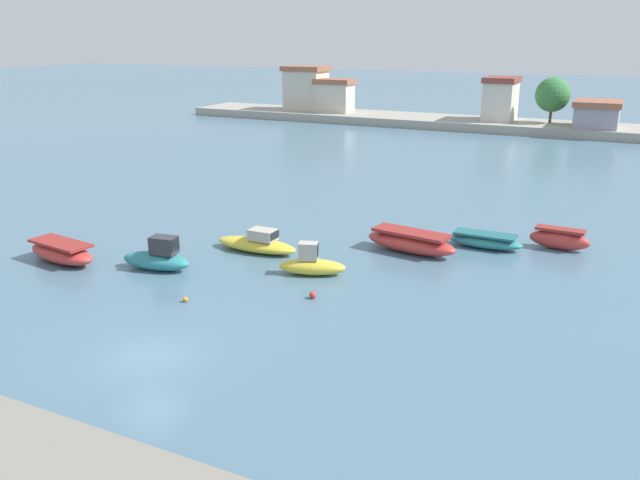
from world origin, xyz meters
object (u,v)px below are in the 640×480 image
Objects in this scene: moored_boat_5 at (485,241)px; moored_boat_6 at (559,239)px; moored_boat_0 at (62,252)px; mooring_buoy_0 at (185,299)px; moored_boat_3 at (312,264)px; moored_boat_1 at (158,258)px; moored_boat_4 at (411,242)px; moored_boat_2 at (257,244)px; mooring_buoy_1 at (313,295)px.

moored_boat_5 is 1.28× the size of moored_boat_6.
moored_boat_5 is at bearing 39.76° from moored_boat_0.
moored_boat_6 is (24.56, 14.52, 0.04)m from moored_boat_0.
moored_boat_5 reaches higher than mooring_buoy_0.
moored_boat_3 is 1.07× the size of moored_boat_6.
moored_boat_1 is at bearing -179.21° from moored_boat_3.
moored_boat_1 reaches higher than moored_boat_4.
mooring_buoy_1 is at bearing -39.05° from moored_boat_2.
moored_boat_5 is 12.75m from mooring_buoy_1.
moored_boat_6 reaches higher than moored_boat_0.
moored_boat_3 reaches higher than mooring_buoy_0.
moored_boat_4 is (11.30, 8.74, -0.04)m from moored_boat_1.
moored_boat_0 is 24.25m from moored_boat_5.
moored_boat_2 is 1.48× the size of moored_boat_6.
moored_boat_6 is (4.00, 1.65, 0.19)m from moored_boat_5.
moored_boat_0 is at bearing 178.07° from moored_boat_3.
moored_boat_5 reaches higher than mooring_buoy_1.
moored_boat_2 is 0.89× the size of moored_boat_4.
moored_boat_0 is 5.75m from moored_boat_1.
moored_boat_3 is 15.14m from moored_boat_6.
mooring_buoy_0 is at bearing -142.04° from moored_boat_3.
moored_boat_4 is at bearing 38.89° from moored_boat_3.
moored_boat_6 is at bearing 53.44° from mooring_buoy_1.
moored_boat_5 is (20.56, 12.86, -0.14)m from moored_boat_0.
moored_boat_6 is (15.76, 8.16, 0.14)m from moored_boat_2.
moored_boat_6 reaches higher than mooring_buoy_1.
mooring_buoy_0 is at bearing -129.34° from moored_boat_6.
moored_boat_3 reaches higher than moored_boat_0.
moored_boat_0 is at bearing -140.19° from moored_boat_4.
moored_boat_1 is 0.71× the size of moored_boat_4.
mooring_buoy_1 is (5.23, 3.04, 0.04)m from mooring_buoy_0.
moored_boat_3 reaches higher than moored_boat_6.
mooring_buoy_0 is (0.85, -7.94, -0.34)m from moored_boat_2.
moored_boat_4 is (8.08, 3.78, 0.14)m from moored_boat_2.
moored_boat_1 reaches higher than moored_boat_5.
moored_boat_0 is 1.35× the size of moored_boat_3.
moored_boat_6 is at bearing 22.95° from moored_boat_5.
moored_boat_6 is (11.20, 10.19, 0.05)m from moored_boat_3.
mooring_buoy_0 is (-10.92, -14.45, -0.30)m from moored_boat_5.
moored_boat_0 is 0.97× the size of moored_boat_2.
moored_boat_2 is 1.38× the size of moored_boat_3.
moored_boat_4 reaches higher than mooring_buoy_0.
mooring_buoy_0 is at bearing -44.34° from moored_boat_1.
moored_boat_4 is at bearing 38.71° from moored_boat_0.
moored_boat_3 is at bearing 25.68° from moored_boat_0.
moored_boat_5 is (7.20, 8.53, -0.14)m from moored_boat_3.
moored_boat_6 reaches higher than moored_boat_5.
moored_boat_0 reaches higher than mooring_buoy_0.
moored_boat_2 is 20.73× the size of mooring_buoy_0.
moored_boat_3 is at bearing 12.58° from moored_boat_1.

